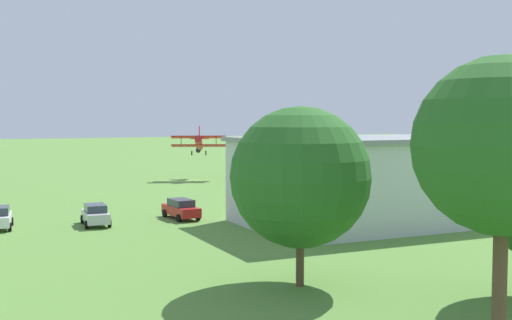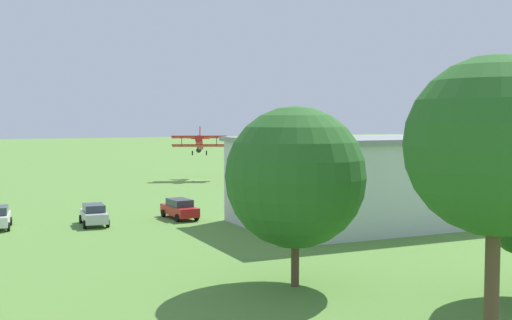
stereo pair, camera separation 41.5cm
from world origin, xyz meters
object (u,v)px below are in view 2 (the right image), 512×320
person_watching_takeoff (439,188)px  tree_at_field_edge (295,177)px  biplane (199,143)px  car_silver (94,214)px  tree_behind_hangar_right (495,146)px  hangar (414,178)px  car_red (180,209)px  person_beside_truck (476,191)px

person_watching_takeoff → tree_at_field_edge: bearing=36.9°
biplane → car_silver: biplane is taller
tree_behind_hangar_right → hangar: bearing=-126.2°
car_red → tree_behind_hangar_right: (0.93, 33.33, 6.39)m
car_silver → tree_at_field_edge: size_ratio=0.48×
car_red → person_beside_truck: 31.94m
hangar → tree_behind_hangar_right: (17.65, 24.10, 3.84)m
hangar → car_silver: size_ratio=6.92×
hangar → biplane: 40.29m
person_watching_takeoff → tree_behind_hangar_right: size_ratio=0.16×
tree_behind_hangar_right → tree_at_field_edge: (1.66, -10.69, -1.87)m
car_red → car_silver: 7.02m
person_watching_takeoff → biplane: bearing=-61.8°
person_beside_truck → tree_at_field_edge: bearing=31.4°
biplane → car_silver: size_ratio=1.74×
hangar → person_beside_truck: bearing=-153.2°
biplane → person_watching_takeoff: (-15.53, 28.99, -4.18)m
car_silver → person_beside_truck: (-38.92, 1.58, -0.05)m
car_red → person_beside_truck: (-31.90, 1.56, -0.05)m
person_beside_truck → biplane: bearing=-62.1°
hangar → tree_behind_hangar_right: 30.11m
person_watching_takeoff → tree_behind_hangar_right: (31.11, 35.32, 6.43)m
biplane → tree_behind_hangar_right: tree_behind_hangar_right is taller
car_silver → biplane: bearing=-125.0°
biplane → person_beside_truck: 37.07m
biplane → car_red: (14.65, 30.98, -4.15)m
car_red → tree_at_field_edge: tree_at_field_edge is taller
biplane → tree_at_field_edge: bearing=72.2°
hangar → biplane: (2.06, -40.21, 1.60)m
car_silver → tree_behind_hangar_right: (-6.08, 33.35, 6.39)m
car_red → tree_behind_hangar_right: 33.95m
tree_at_field_edge → person_beside_truck: bearing=-148.6°
hangar → car_red: 19.26m
person_beside_truck → tree_behind_hangar_right: 46.14m
car_red → person_watching_takeoff: (-30.18, -1.99, -0.03)m
tree_at_field_edge → hangar: bearing=-145.2°
biplane → tree_behind_hangar_right: 66.20m
person_beside_truck → person_watching_takeoff: 3.95m
car_silver → person_beside_truck: size_ratio=2.65×
person_beside_truck → tree_behind_hangar_right: bearing=44.0°
biplane → car_red: biplane is taller
tree_at_field_edge → person_watching_takeoff: bearing=-143.1°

